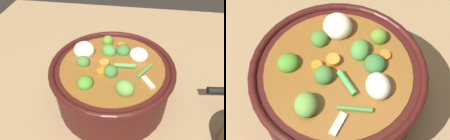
# 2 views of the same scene
# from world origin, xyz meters

# --- Properties ---
(ground_plane) EXTENTS (1.10, 1.10, 0.00)m
(ground_plane) POSITION_xyz_m (0.00, 0.00, 0.00)
(ground_plane) COLOR #8C704C
(cooking_pot) EXTENTS (0.29, 0.29, 0.15)m
(cooking_pot) POSITION_xyz_m (0.00, -0.00, 0.06)
(cooking_pot) COLOR #38110F
(cooking_pot) RESTS_ON ground_plane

